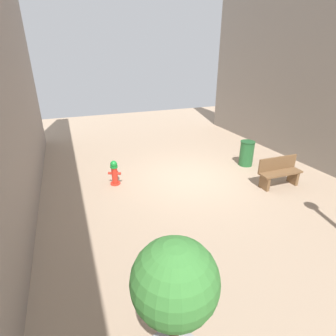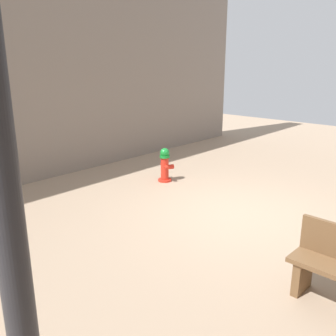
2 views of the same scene
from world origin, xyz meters
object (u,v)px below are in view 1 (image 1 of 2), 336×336
at_px(fire_hydrant, 115,173).
at_px(trash_bin, 247,153).
at_px(bench_near, 279,172).
at_px(planter_tree, 174,312).

xyz_separation_m(fire_hydrant, trash_bin, (-5.01, 0.24, 0.07)).
relative_size(bench_near, trash_bin, 1.51).
height_order(fire_hydrant, trash_bin, trash_bin).
bearing_deg(fire_hydrant, bench_near, 157.38).
bearing_deg(planter_tree, trash_bin, -133.45).
distance_m(fire_hydrant, planter_tree, 6.06).
height_order(fire_hydrant, planter_tree, planter_tree).
bearing_deg(trash_bin, bench_near, 86.68).
distance_m(bench_near, trash_bin, 1.81).
relative_size(bench_near, planter_tree, 0.64).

